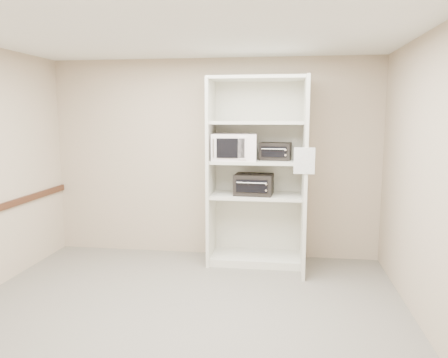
# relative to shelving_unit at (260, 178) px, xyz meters

# --- Properties ---
(floor) EXTENTS (4.50, 4.00, 0.01)m
(floor) POSITION_rel_shelving_unit_xyz_m (-0.67, -1.70, -1.13)
(floor) COLOR #676459
(floor) RESTS_ON ground
(ceiling) EXTENTS (4.50, 4.00, 0.01)m
(ceiling) POSITION_rel_shelving_unit_xyz_m (-0.67, -1.70, 1.57)
(ceiling) COLOR white
(wall_back) EXTENTS (4.50, 0.02, 2.70)m
(wall_back) POSITION_rel_shelving_unit_xyz_m (-0.67, 0.30, 0.22)
(wall_back) COLOR tan
(wall_back) RESTS_ON ground
(wall_front) EXTENTS (4.50, 0.02, 2.70)m
(wall_front) POSITION_rel_shelving_unit_xyz_m (-0.67, -3.70, 0.22)
(wall_front) COLOR tan
(wall_front) RESTS_ON ground
(wall_right) EXTENTS (0.02, 4.00, 2.70)m
(wall_right) POSITION_rel_shelving_unit_xyz_m (1.58, -1.70, 0.22)
(wall_right) COLOR tan
(wall_right) RESTS_ON ground
(shelving_unit) EXTENTS (1.24, 0.92, 2.42)m
(shelving_unit) POSITION_rel_shelving_unit_xyz_m (0.00, 0.00, 0.00)
(shelving_unit) COLOR beige
(shelving_unit) RESTS_ON floor
(microwave) EXTENTS (0.58, 0.45, 0.34)m
(microwave) POSITION_rel_shelving_unit_xyz_m (-0.33, -0.06, 0.41)
(microwave) COLOR white
(microwave) RESTS_ON shelving_unit
(toaster_oven_upper) EXTENTS (0.42, 0.33, 0.22)m
(toaster_oven_upper) POSITION_rel_shelving_unit_xyz_m (0.19, 0.04, 0.35)
(toaster_oven_upper) COLOR black
(toaster_oven_upper) RESTS_ON shelving_unit
(toaster_oven_lower) EXTENTS (0.51, 0.40, 0.27)m
(toaster_oven_lower) POSITION_rel_shelving_unit_xyz_m (-0.08, -0.03, -0.08)
(toaster_oven_lower) COLOR black
(toaster_oven_lower) RESTS_ON shelving_unit
(paper_sign) EXTENTS (0.23, 0.02, 0.29)m
(paper_sign) POSITION_rel_shelving_unit_xyz_m (0.53, -0.63, 0.30)
(paper_sign) COLOR white
(paper_sign) RESTS_ON shelving_unit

